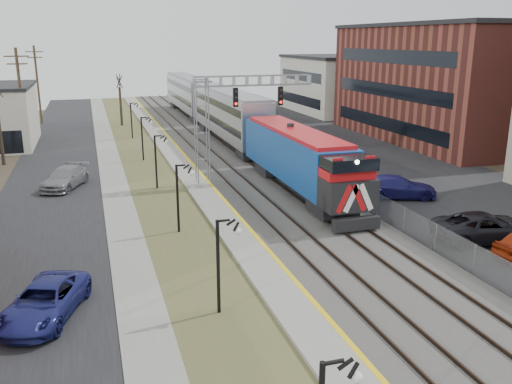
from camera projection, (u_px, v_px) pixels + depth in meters
name	position (u px, v px, depth m)	size (l,w,h in m)	color
street_west	(55.00, 174.00, 44.67)	(7.00, 120.00, 0.04)	black
sidewalk	(111.00, 170.00, 45.94)	(2.00, 120.00, 0.08)	gray
grass_median	(147.00, 168.00, 46.79)	(4.00, 120.00, 0.06)	#4D502A
platform	(181.00, 164.00, 47.61)	(2.00, 120.00, 0.24)	gray
ballast_bed	(236.00, 161.00, 49.03)	(8.00, 120.00, 0.20)	#595651
parking_lot	(356.00, 154.00, 52.45)	(16.00, 120.00, 0.04)	black
platform_edge	(191.00, 162.00, 47.83)	(0.24, 120.00, 0.01)	gold
track_near	(215.00, 160.00, 48.42)	(1.58, 120.00, 0.15)	#2D2119
track_far	(252.00, 158.00, 49.41)	(1.58, 120.00, 0.15)	#2D2119
train	(220.00, 112.00, 60.17)	(3.00, 63.05, 5.33)	#114492
signal_gantry	(224.00, 111.00, 40.31)	(9.00, 1.07, 8.15)	gray
lampposts	(177.00, 198.00, 30.88)	(0.14, 62.14, 4.00)	black
fence	(280.00, 151.00, 50.03)	(0.04, 120.00, 1.60)	gray
buildings_east	(511.00, 88.00, 51.18)	(16.00, 76.00, 15.00)	#A19482
bare_trees	(40.00, 135.00, 47.21)	(12.30, 42.30, 5.95)	#382D23
car_lot_c	(486.00, 228.00, 29.50)	(2.65, 5.74, 1.60)	black
car_lot_d	(397.00, 187.00, 37.69)	(2.18, 5.37, 1.56)	navy
car_lot_e	(340.00, 153.00, 49.14)	(1.92, 4.78, 1.63)	slate
car_lot_f	(300.00, 137.00, 56.82)	(1.69, 4.86, 1.60)	#0A361E
car_street_a	(45.00, 302.00, 21.39)	(2.31, 5.01, 1.39)	navy
car_street_b	(65.00, 178.00, 40.29)	(2.09, 5.14, 1.49)	gray
car_lot_g	(291.00, 130.00, 61.89)	(1.77, 4.40, 1.50)	#0D4420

